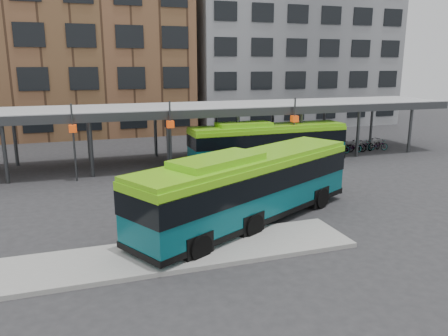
# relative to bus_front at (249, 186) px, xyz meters

# --- Properties ---
(ground) EXTENTS (120.00, 120.00, 0.00)m
(ground) POSITION_rel_bus_front_xyz_m (1.58, 0.56, -1.78)
(ground) COLOR #28282B
(ground) RESTS_ON ground
(boarding_island) EXTENTS (14.00, 3.00, 0.18)m
(boarding_island) POSITION_rel_bus_front_xyz_m (-3.92, -2.44, -1.69)
(boarding_island) COLOR gray
(boarding_island) RESTS_ON ground
(canopy) EXTENTS (40.00, 6.53, 4.80)m
(canopy) POSITION_rel_bus_front_xyz_m (1.52, 13.43, 2.13)
(canopy) COLOR #999B9E
(canopy) RESTS_ON ground
(building_brick) EXTENTS (26.00, 14.00, 22.00)m
(building_brick) POSITION_rel_bus_front_xyz_m (-8.42, 32.56, 9.22)
(building_brick) COLOR brown
(building_brick) RESTS_ON ground
(building_grey) EXTENTS (24.00, 14.00, 20.00)m
(building_grey) POSITION_rel_bus_front_xyz_m (17.58, 32.56, 8.22)
(building_grey) COLOR slate
(building_grey) RESTS_ON ground
(bus_front) EXTENTS (12.19, 8.16, 3.42)m
(bus_front) POSITION_rel_bus_front_xyz_m (0.00, 0.00, 0.00)
(bus_front) COLOR #074E56
(bus_front) RESTS_ON ground
(bus_rear) EXTENTS (11.47, 2.76, 3.15)m
(bus_rear) POSITION_rel_bus_front_xyz_m (5.69, 10.65, -0.14)
(bus_rear) COLOR #074E56
(bus_rear) RESTS_ON ground
(pedestrian) EXTENTS (0.65, 0.72, 1.66)m
(pedestrian) POSITION_rel_bus_front_xyz_m (-3.34, -2.26, -0.76)
(pedestrian) COLOR black
(pedestrian) RESTS_ON boarding_island
(bike_rack) EXTENTS (6.07, 1.31, 1.08)m
(bike_rack) POSITION_rel_bus_front_xyz_m (14.75, 12.56, -1.30)
(bike_rack) COLOR slate
(bike_rack) RESTS_ON ground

